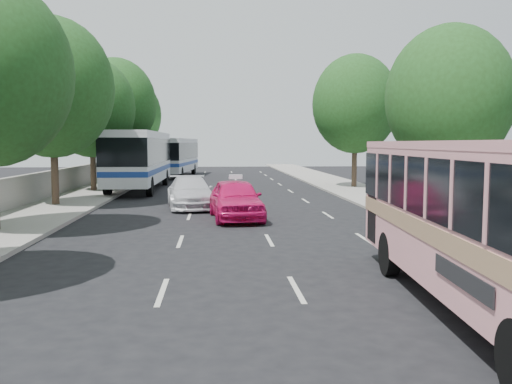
{
  "coord_description": "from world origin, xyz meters",
  "views": [
    {
      "loc": [
        -0.74,
        -13.47,
        3.18
      ],
      "look_at": [
        0.56,
        3.96,
        1.6
      ],
      "focal_mm": 38.0,
      "sensor_mm": 36.0,
      "label": 1
    }
  ],
  "objects": [
    {
      "name": "tour_coach_front",
      "position": [
        -5.85,
        23.68,
        2.36
      ],
      "size": [
        3.0,
        13.15,
        3.93
      ],
      "rotation": [
        0.0,
        0.0,
        -0.01
      ],
      "color": "silver",
      "rests_on": "ground"
    },
    {
      "name": "tree_right_far",
      "position": [
        9.08,
        23.94,
        6.12
      ],
      "size": [
        6.0,
        6.0,
        9.35
      ],
      "color": "#38281E",
      "rests_on": "ground"
    },
    {
      "name": "pink_taxi",
      "position": [
        0.09,
        9.08,
        0.85
      ],
      "size": [
        2.41,
        5.12,
        1.69
      ],
      "primitive_type": "imported",
      "rotation": [
        0.0,
        0.0,
        0.09
      ],
      "color": "#D7125F",
      "rests_on": "ground"
    },
    {
      "name": "low_wall",
      "position": [
        -10.3,
        20.0,
        0.9
      ],
      "size": [
        0.3,
        90.0,
        1.5
      ],
      "primitive_type": "cube",
      "color": "#9E998E",
      "rests_on": "sidewalk_left"
    },
    {
      "name": "tree_left_c",
      "position": [
        -8.62,
        13.94,
        6.12
      ],
      "size": [
        6.0,
        6.0,
        9.35
      ],
      "color": "#38281E",
      "rests_on": "ground"
    },
    {
      "name": "white_pickup",
      "position": [
        -2.0,
        13.28,
        0.76
      ],
      "size": [
        2.74,
        5.46,
        1.52
      ],
      "primitive_type": "imported",
      "rotation": [
        0.0,
        0.0,
        0.12
      ],
      "color": "silver",
      "rests_on": "ground"
    },
    {
      "name": "tree_left_d",
      "position": [
        -8.52,
        21.94,
        5.63
      ],
      "size": [
        5.52,
        5.52,
        8.6
      ],
      "color": "#38281E",
      "rests_on": "ground"
    },
    {
      "name": "tree_left_f",
      "position": [
        -8.62,
        37.94,
        6.0
      ],
      "size": [
        5.88,
        5.88,
        9.16
      ],
      "color": "#38281E",
      "rests_on": "ground"
    },
    {
      "name": "ground",
      "position": [
        0.0,
        0.0,
        0.0
      ],
      "size": [
        120.0,
        120.0,
        0.0
      ],
      "primitive_type": "plane",
      "color": "black",
      "rests_on": "ground"
    },
    {
      "name": "tree_left_e",
      "position": [
        -8.42,
        29.94,
        6.43
      ],
      "size": [
        6.3,
        6.3,
        9.82
      ],
      "color": "#38281E",
      "rests_on": "ground"
    },
    {
      "name": "tree_right_near",
      "position": [
        8.78,
        7.94,
        5.2
      ],
      "size": [
        5.1,
        5.1,
        7.95
      ],
      "color": "#38281E",
      "rests_on": "ground"
    },
    {
      "name": "sidewalk_left",
      "position": [
        -8.5,
        20.0,
        0.07
      ],
      "size": [
        4.0,
        90.0,
        0.15
      ],
      "primitive_type": "cube",
      "color": "#9E998E",
      "rests_on": "ground"
    },
    {
      "name": "sidewalk_right",
      "position": [
        8.5,
        20.0,
        0.06
      ],
      "size": [
        4.0,
        90.0,
        0.12
      ],
      "primitive_type": "cube",
      "color": "#9E998E",
      "rests_on": "ground"
    },
    {
      "name": "tour_coach_rear",
      "position": [
        -4.5,
        38.56,
        2.17
      ],
      "size": [
        3.78,
        12.25,
        3.61
      ],
      "rotation": [
        0.0,
        0.0,
        -0.1
      ],
      "color": "silver",
      "rests_on": "ground"
    },
    {
      "name": "pink_bus",
      "position": [
        4.34,
        -4.0,
        2.01
      ],
      "size": [
        3.2,
        10.25,
        3.22
      ],
      "rotation": [
        0.0,
        0.0,
        -0.06
      ],
      "color": "pink",
      "rests_on": "ground"
    },
    {
      "name": "taxi_roof_sign",
      "position": [
        0.09,
        9.08,
        1.78
      ],
      "size": [
        0.56,
        0.23,
        0.18
      ],
      "primitive_type": "cube",
      "rotation": [
        0.0,
        0.0,
        0.09
      ],
      "color": "silver",
      "rests_on": "pink_taxi"
    }
  ]
}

